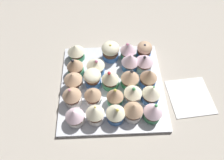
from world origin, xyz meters
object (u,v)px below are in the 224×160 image
(cupcake_2, at_px, (111,51))
(cupcake_15, at_px, (115,96))
(cupcake_8, at_px, (149,76))
(baking_tray, at_px, (112,86))
(cupcake_22, at_px, (75,116))
(napkin, at_px, (190,97))
(cupcake_14, at_px, (133,94))
(cupcake_7, at_px, (75,66))
(cupcake_12, at_px, (73,80))
(cupcake_9, at_px, (130,78))
(cupcake_10, at_px, (110,79))
(cupcake_19, at_px, (133,111))
(cupcake_6, at_px, (96,66))
(cupcake_1, at_px, (128,50))
(cupcake_17, at_px, (72,96))
(cupcake_5, at_px, (130,62))
(cupcake_0, at_px, (144,50))
(cupcake_11, at_px, (93,78))
(cupcake_18, at_px, (153,112))
(cupcake_21, at_px, (95,114))
(cupcake_16, at_px, (93,95))
(cupcake_4, at_px, (144,62))
(cupcake_13, at_px, (151,94))
(cupcake_20, at_px, (116,113))
(cupcake_3, at_px, (76,51))

(cupcake_2, bearing_deg, cupcake_15, 91.52)
(cupcake_2, distance_m, cupcake_8, 0.17)
(baking_tray, xyz_separation_m, cupcake_22, (0.12, 0.13, 0.04))
(napkin, bearing_deg, cupcake_14, 1.15)
(cupcake_7, height_order, cupcake_12, cupcake_7)
(cupcake_9, relative_size, cupcake_10, 0.97)
(cupcake_8, height_order, cupcake_19, cupcake_8)
(cupcake_6, bearing_deg, cupcake_1, -151.50)
(cupcake_10, distance_m, cupcake_17, 0.14)
(cupcake_5, bearing_deg, cupcake_0, -135.28)
(cupcake_1, bearing_deg, cupcake_14, 89.67)
(cupcake_15, bearing_deg, napkin, -177.10)
(cupcake_0, xyz_separation_m, cupcake_14, (0.06, 0.19, 0.00))
(cupcake_5, xyz_separation_m, cupcake_11, (0.13, 0.06, -0.01))
(cupcake_18, bearing_deg, cupcake_15, -27.38)
(cupcake_21, bearing_deg, cupcake_1, -116.10)
(cupcake_5, distance_m, cupcake_8, 0.09)
(cupcake_2, height_order, cupcake_16, cupcake_2)
(cupcake_10, bearing_deg, cupcake_12, -1.91)
(cupcake_4, relative_size, cupcake_18, 1.05)
(cupcake_9, distance_m, cupcake_17, 0.20)
(cupcake_7, bearing_deg, cupcake_19, 136.51)
(cupcake_4, height_order, cupcake_22, cupcake_4)
(cupcake_4, relative_size, cupcake_5, 0.99)
(cupcake_5, relative_size, cupcake_12, 1.06)
(cupcake_13, bearing_deg, cupcake_18, 86.29)
(cupcake_20, relative_size, cupcake_22, 1.10)
(baking_tray, distance_m, cupcake_10, 0.04)
(cupcake_10, bearing_deg, cupcake_14, 140.61)
(cupcake_1, distance_m, cupcake_12, 0.23)
(cupcake_17, bearing_deg, cupcake_22, 99.81)
(cupcake_3, relative_size, cupcake_9, 0.91)
(cupcake_0, distance_m, cupcake_17, 0.32)
(cupcake_3, bearing_deg, cupcake_7, 90.25)
(cupcake_18, bearing_deg, cupcake_3, -45.96)
(cupcake_7, bearing_deg, cupcake_22, 92.63)
(cupcake_17, xyz_separation_m, cupcake_22, (-0.01, 0.07, -0.00))
(cupcake_5, xyz_separation_m, cupcake_6, (0.12, 0.01, -0.00))
(cupcake_3, distance_m, cupcake_19, 0.32)
(cupcake_12, bearing_deg, cupcake_9, 179.91)
(cupcake_7, height_order, cupcake_16, cupcake_7)
(cupcake_4, height_order, cupcake_13, cupcake_4)
(cupcake_16, bearing_deg, cupcake_22, 51.50)
(cupcake_16, xyz_separation_m, cupcake_20, (-0.07, 0.07, 0.00))
(cupcake_4, relative_size, cupcake_8, 0.99)
(cupcake_13, distance_m, cupcake_18, 0.07)
(baking_tray, xyz_separation_m, cupcake_21, (0.06, 0.13, 0.05))
(cupcake_6, height_order, cupcake_12, same)
(cupcake_1, xyz_separation_m, cupcake_12, (0.20, 0.12, -0.00))
(cupcake_2, distance_m, cupcake_7, 0.15)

